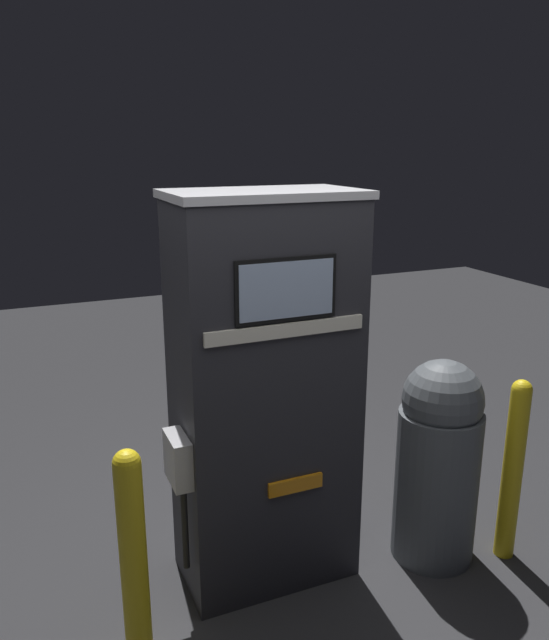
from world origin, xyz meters
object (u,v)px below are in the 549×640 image
object	(u,v)px
trash_bin	(438,459)
safety_bollard_far	(513,467)
gas_pump	(264,394)
safety_bollard	(133,558)

from	to	relation	value
trash_bin	safety_bollard_far	distance (m)	0.42
safety_bollard_far	trash_bin	bearing A→B (deg)	155.80
trash_bin	safety_bollard_far	bearing A→B (deg)	-24.20
trash_bin	safety_bollard_far	size ratio (longest dim) A/B	1.10
gas_pump	safety_bollard_far	world-z (taller)	gas_pump
gas_pump	trash_bin	xyz separation A→B (m)	(0.95, -0.26, -0.45)
gas_pump	safety_bollard	distance (m)	1.01
gas_pump	safety_bollard_far	bearing A→B (deg)	-18.21
gas_pump	safety_bollard	bearing A→B (deg)	-152.84
safety_bollard_far	safety_bollard	bearing A→B (deg)	179.09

